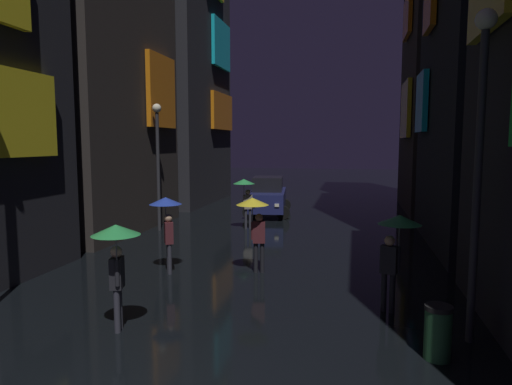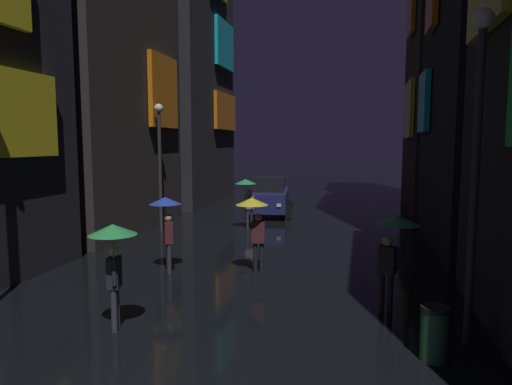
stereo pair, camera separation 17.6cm
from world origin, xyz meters
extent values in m
cube|color=yellow|center=(-5.35, 5.18, 4.35)|extent=(0.20, 3.63, 2.16)
cube|color=#2D2826|center=(-7.50, 12.71, 8.73)|extent=(4.00, 7.42, 17.45)
cube|color=orange|center=(-5.35, 14.36, 5.82)|extent=(0.20, 2.59, 3.07)
cube|color=#232328|center=(-7.50, 22.01, 10.57)|extent=(4.00, 8.02, 21.13)
cube|color=orange|center=(-5.35, 23.55, 5.56)|extent=(0.20, 4.02, 2.24)
cube|color=#19D8F2|center=(-5.35, 23.48, 9.62)|extent=(0.20, 3.34, 2.82)
cube|color=#19D8F2|center=(5.35, 14.58, 5.17)|extent=(0.20, 1.99, 2.27)
cube|color=yellow|center=(5.35, 20.40, 5.29)|extent=(0.20, 3.18, 2.83)
cube|color=orange|center=(5.35, 21.11, 10.06)|extent=(0.20, 2.61, 1.98)
cylinder|color=#2D2D38|center=(-1.55, 3.53, 0.42)|extent=(0.12, 0.12, 0.85)
cylinder|color=#2D2D38|center=(-1.51, 3.35, 0.42)|extent=(0.12, 0.12, 0.85)
cube|color=black|center=(-1.53, 3.44, 1.15)|extent=(0.30, 0.39, 0.60)
sphere|color=beige|center=(-1.53, 3.44, 1.56)|extent=(0.22, 0.22, 0.22)
cylinder|color=black|center=(-1.44, 3.28, 1.20)|extent=(0.09, 0.09, 0.50)
cylinder|color=slate|center=(-1.44, 3.28, 1.53)|extent=(0.02, 0.02, 0.77)
cone|color=green|center=(-1.44, 3.28, 2.02)|extent=(0.90, 0.90, 0.20)
cylinder|color=#2D2D38|center=(-2.08, 7.23, 0.42)|extent=(0.12, 0.12, 0.85)
cylinder|color=#2D2D38|center=(-2.17, 7.39, 0.42)|extent=(0.12, 0.12, 0.85)
cube|color=#4C1E23|center=(-2.12, 7.31, 1.15)|extent=(0.36, 0.40, 0.60)
sphere|color=tan|center=(-2.12, 7.31, 1.56)|extent=(0.22, 0.22, 0.22)
cylinder|color=#4C1E23|center=(-2.25, 7.44, 1.20)|extent=(0.09, 0.09, 0.50)
cylinder|color=slate|center=(-2.25, 7.44, 1.53)|extent=(0.02, 0.02, 0.77)
cone|color=#263FB2|center=(-2.25, 7.44, 2.02)|extent=(0.90, 0.90, 0.20)
cylinder|color=black|center=(0.40, 7.93, 0.42)|extent=(0.12, 0.12, 0.85)
cylinder|color=black|center=(0.22, 7.90, 0.42)|extent=(0.12, 0.12, 0.85)
cube|color=#4C1E23|center=(0.31, 7.92, 1.15)|extent=(0.37, 0.28, 0.60)
sphere|color=#9E7051|center=(0.31, 7.92, 1.56)|extent=(0.22, 0.22, 0.22)
cylinder|color=#4C1E23|center=(0.14, 7.84, 1.20)|extent=(0.09, 0.09, 0.50)
cylinder|color=slate|center=(0.14, 7.84, 1.53)|extent=(0.02, 0.02, 0.77)
cone|color=yellow|center=(0.14, 7.84, 2.02)|extent=(0.90, 0.90, 0.20)
cylinder|color=#2D2D38|center=(-1.41, 14.24, 0.42)|extent=(0.12, 0.12, 0.85)
cylinder|color=#2D2D38|center=(-1.57, 14.16, 0.42)|extent=(0.12, 0.12, 0.85)
cube|color=gray|center=(-1.49, 14.20, 1.15)|extent=(0.40, 0.34, 0.60)
sphere|color=tan|center=(-1.49, 14.20, 1.56)|extent=(0.22, 0.22, 0.22)
cylinder|color=gray|center=(-1.63, 14.08, 1.20)|extent=(0.09, 0.09, 0.50)
cylinder|color=slate|center=(-1.63, 14.08, 1.53)|extent=(0.02, 0.02, 0.77)
cone|color=green|center=(-1.63, 14.08, 2.02)|extent=(0.90, 0.90, 0.20)
cylinder|color=black|center=(3.55, 5.61, 0.42)|extent=(0.12, 0.12, 0.85)
cylinder|color=black|center=(3.72, 5.55, 0.42)|extent=(0.12, 0.12, 0.85)
cube|color=black|center=(3.63, 5.58, 1.15)|extent=(0.39, 0.32, 0.60)
sphere|color=tan|center=(3.63, 5.58, 1.56)|extent=(0.22, 0.22, 0.22)
cylinder|color=black|center=(3.82, 5.56, 1.20)|extent=(0.09, 0.09, 0.50)
cylinder|color=slate|center=(3.82, 5.56, 1.53)|extent=(0.02, 0.02, 0.77)
cone|color=green|center=(3.82, 5.56, 2.02)|extent=(0.90, 0.90, 0.20)
cube|color=navy|center=(-1.38, 18.12, 0.77)|extent=(2.18, 4.27, 0.90)
cube|color=black|center=(-1.38, 18.12, 1.57)|extent=(1.66, 2.00, 0.70)
cylinder|color=black|center=(-0.42, 16.90, 0.32)|extent=(0.66, 0.30, 0.64)
cylinder|color=black|center=(-2.02, 16.71, 0.32)|extent=(0.66, 0.30, 0.64)
cylinder|color=black|center=(-0.74, 19.54, 0.32)|extent=(0.66, 0.30, 0.64)
cylinder|color=black|center=(-2.34, 19.35, 0.32)|extent=(0.66, 0.30, 0.64)
cube|color=white|center=(-0.58, 16.14, 0.77)|extent=(0.21, 0.08, 0.14)
cube|color=white|center=(-1.68, 16.00, 0.77)|extent=(0.21, 0.08, 0.14)
cylinder|color=#2D2D33|center=(-5.00, 13.07, 2.42)|extent=(0.14, 0.14, 4.83)
sphere|color=#F9EFCC|center=(-5.00, 13.07, 5.01)|extent=(0.36, 0.36, 0.36)
cylinder|color=#2D2D33|center=(5.00, 4.36, 2.77)|extent=(0.14, 0.14, 5.54)
sphere|color=#F9EFCC|center=(5.00, 4.36, 5.72)|extent=(0.36, 0.36, 0.36)
cylinder|color=#265933|center=(4.30, 3.52, 0.42)|extent=(0.44, 0.44, 0.85)
cylinder|color=black|center=(4.30, 3.52, 0.89)|extent=(0.46, 0.46, 0.08)
camera|label=1|loc=(2.88, -4.30, 3.63)|focal=32.00mm
camera|label=2|loc=(3.05, -4.26, 3.63)|focal=32.00mm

